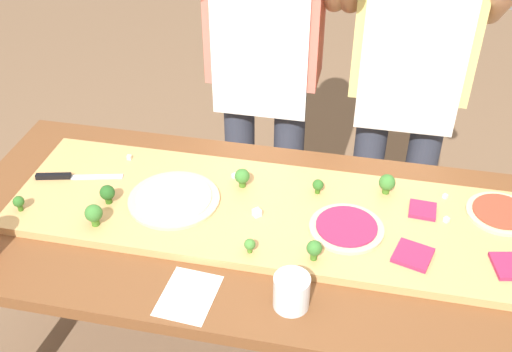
{
  "coord_description": "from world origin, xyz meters",
  "views": [
    {
      "loc": [
        0.25,
        -1.33,
        1.94
      ],
      "look_at": [
        -0.05,
        0.09,
        0.87
      ],
      "focal_mm": 42.9,
      "sensor_mm": 36.0,
      "label": 1
    }
  ],
  "objects_px": {
    "broccoli_floret_front_right": "(19,202)",
    "broccoli_floret_front_left": "(107,193)",
    "broccoli_floret_front_mid": "(250,245)",
    "cheese_crumble_a": "(129,157)",
    "cheese_crumble_e": "(235,176)",
    "cook_right": "(411,65)",
    "pizza_whole_tomato_red": "(500,213)",
    "cheese_crumble_b": "(445,196)",
    "cheese_crumble_d": "(446,220)",
    "cook_left": "(264,52)",
    "recipe_note": "(188,295)",
    "cheese_crumble_c": "(257,213)",
    "pizza_whole_beet_magenta": "(346,228)",
    "broccoli_floret_center_right": "(314,249)",
    "broccoli_floret_back_left": "(387,183)",
    "prep_table": "(266,248)",
    "pizza_slice_far_left": "(413,255)",
    "broccoli_floret_back_right": "(242,177)",
    "broccoli_floret_back_mid": "(318,185)",
    "flour_cup": "(291,293)",
    "pizza_whole_white_garlic": "(174,199)",
    "pizza_slice_center": "(423,210)",
    "pizza_slice_far_right": "(512,266)",
    "broccoli_floret_center_left": "(94,214)",
    "chefs_knife": "(67,176)"
  },
  "relations": [
    {
      "from": "prep_table",
      "to": "pizza_slice_far_left",
      "type": "bearing_deg",
      "value": -10.08
    },
    {
      "from": "broccoli_floret_back_left",
      "to": "cheese_crumble_c",
      "type": "distance_m",
      "value": 0.41
    },
    {
      "from": "broccoli_floret_back_mid",
      "to": "cheese_crumble_b",
      "type": "distance_m",
      "value": 0.39
    },
    {
      "from": "flour_cup",
      "to": "pizza_slice_far_right",
      "type": "bearing_deg",
      "value": 21.81
    },
    {
      "from": "pizza_slice_center",
      "to": "broccoli_floret_front_right",
      "type": "height_order",
      "value": "broccoli_floret_front_right"
    },
    {
      "from": "prep_table",
      "to": "chefs_knife",
      "type": "bearing_deg",
      "value": 174.28
    },
    {
      "from": "pizza_slice_far_left",
      "to": "broccoli_floret_back_right",
      "type": "distance_m",
      "value": 0.56
    },
    {
      "from": "pizza_whole_beet_magenta",
      "to": "flour_cup",
      "type": "xyz_separation_m",
      "value": [
        -0.11,
        -0.28,
        0.01
      ]
    },
    {
      "from": "prep_table",
      "to": "pizza_slice_far_right",
      "type": "xyz_separation_m",
      "value": [
        0.67,
        -0.06,
        0.12
      ]
    },
    {
      "from": "pizza_whole_tomato_red",
      "to": "recipe_note",
      "type": "relative_size",
      "value": 1.12
    },
    {
      "from": "cheese_crumble_b",
      "to": "cheese_crumble_e",
      "type": "height_order",
      "value": "cheese_crumble_e"
    },
    {
      "from": "cheese_crumble_c",
      "to": "cheese_crumble_e",
      "type": "height_order",
      "value": "cheese_crumble_c"
    },
    {
      "from": "broccoli_floret_back_right",
      "to": "cook_left",
      "type": "distance_m",
      "value": 0.55
    },
    {
      "from": "broccoli_floret_back_left",
      "to": "broccoli_floret_front_right",
      "type": "distance_m",
      "value": 1.09
    },
    {
      "from": "pizza_whole_white_garlic",
      "to": "cook_left",
      "type": "distance_m",
      "value": 0.68
    },
    {
      "from": "pizza_slice_center",
      "to": "broccoli_floret_center_left",
      "type": "relative_size",
      "value": 1.13
    },
    {
      "from": "prep_table",
      "to": "broccoli_floret_front_mid",
      "type": "height_order",
      "value": "broccoli_floret_front_mid"
    },
    {
      "from": "broccoli_floret_front_mid",
      "to": "cook_right",
      "type": "relative_size",
      "value": 0.03
    },
    {
      "from": "broccoli_floret_front_right",
      "to": "broccoli_floret_front_left",
      "type": "height_order",
      "value": "broccoli_floret_front_left"
    },
    {
      "from": "cheese_crumble_e",
      "to": "cook_right",
      "type": "xyz_separation_m",
      "value": [
        0.51,
        0.49,
        0.2
      ]
    },
    {
      "from": "pizza_slice_center",
      "to": "broccoli_floret_front_left",
      "type": "height_order",
      "value": "broccoli_floret_front_left"
    },
    {
      "from": "pizza_slice_center",
      "to": "broccoli_floret_center_right",
      "type": "xyz_separation_m",
      "value": [
        -0.29,
        -0.26,
        0.03
      ]
    },
    {
      "from": "broccoli_floret_back_right",
      "to": "broccoli_floret_back_mid",
      "type": "height_order",
      "value": "broccoli_floret_back_right"
    },
    {
      "from": "cook_left",
      "to": "cook_right",
      "type": "distance_m",
      "value": 0.51
    },
    {
      "from": "broccoli_floret_front_mid",
      "to": "cheese_crumble_a",
      "type": "relative_size",
      "value": 3.18
    },
    {
      "from": "broccoli_floret_back_left",
      "to": "broccoli_floret_center_right",
      "type": "relative_size",
      "value": 1.06
    },
    {
      "from": "cook_left",
      "to": "pizza_slice_far_left",
      "type": "bearing_deg",
      "value": -53.02
    },
    {
      "from": "pizza_slice_far_right",
      "to": "cheese_crumble_b",
      "type": "height_order",
      "value": "same"
    },
    {
      "from": "pizza_whole_tomato_red",
      "to": "flour_cup",
      "type": "height_order",
      "value": "flour_cup"
    },
    {
      "from": "cook_right",
      "to": "cheese_crumble_e",
      "type": "bearing_deg",
      "value": -136.59
    },
    {
      "from": "pizza_whole_white_garlic",
      "to": "pizza_slice_far_left",
      "type": "xyz_separation_m",
      "value": [
        0.7,
        -0.1,
        -0.0
      ]
    },
    {
      "from": "broccoli_floret_back_left",
      "to": "cheese_crumble_d",
      "type": "bearing_deg",
      "value": -29.97
    },
    {
      "from": "chefs_knife",
      "to": "broccoli_floret_front_left",
      "type": "xyz_separation_m",
      "value": [
        0.18,
        -0.09,
        0.03
      ]
    },
    {
      "from": "cheese_crumble_d",
      "to": "broccoli_floret_front_right",
      "type": "bearing_deg",
      "value": -170.55
    },
    {
      "from": "pizza_whole_white_garlic",
      "to": "cheese_crumble_b",
      "type": "height_order",
      "value": "pizza_whole_white_garlic"
    },
    {
      "from": "broccoli_floret_front_right",
      "to": "cheese_crumble_c",
      "type": "distance_m",
      "value": 0.7
    },
    {
      "from": "pizza_slice_far_left",
      "to": "broccoli_floret_center_left",
      "type": "xyz_separation_m",
      "value": [
        -0.89,
        -0.05,
        0.03
      ]
    },
    {
      "from": "cheese_crumble_a",
      "to": "cheese_crumble_e",
      "type": "distance_m",
      "value": 0.36
    },
    {
      "from": "pizza_whole_tomato_red",
      "to": "broccoli_floret_front_left",
      "type": "height_order",
      "value": "broccoli_floret_front_left"
    },
    {
      "from": "pizza_whole_tomato_red",
      "to": "flour_cup",
      "type": "bearing_deg",
      "value": -141.09
    },
    {
      "from": "prep_table",
      "to": "broccoli_floret_back_mid",
      "type": "distance_m",
      "value": 0.25
    },
    {
      "from": "flour_cup",
      "to": "broccoli_floret_back_right",
      "type": "bearing_deg",
      "value": 117.74
    },
    {
      "from": "prep_table",
      "to": "cheese_crumble_d",
      "type": "bearing_deg",
      "value": 10.41
    },
    {
      "from": "pizza_whole_beet_magenta",
      "to": "broccoli_floret_center_right",
      "type": "xyz_separation_m",
      "value": [
        -0.08,
        -0.14,
        0.03
      ]
    },
    {
      "from": "cheese_crumble_e",
      "to": "broccoli_floret_back_right",
      "type": "bearing_deg",
      "value": -48.39
    },
    {
      "from": "cheese_crumble_b",
      "to": "cheese_crumble_e",
      "type": "distance_m",
      "value": 0.65
    },
    {
      "from": "broccoli_floret_center_right",
      "to": "broccoli_floret_front_mid",
      "type": "xyz_separation_m",
      "value": [
        -0.17,
        -0.01,
        -0.01
      ]
    },
    {
      "from": "pizza_whole_tomato_red",
      "to": "cheese_crumble_d",
      "type": "relative_size",
      "value": 14.15
    },
    {
      "from": "broccoli_floret_back_left",
      "to": "recipe_note",
      "type": "distance_m",
      "value": 0.7
    },
    {
      "from": "pizza_slice_far_left",
      "to": "broccoli_floret_center_left",
      "type": "relative_size",
      "value": 1.4
    }
  ]
}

